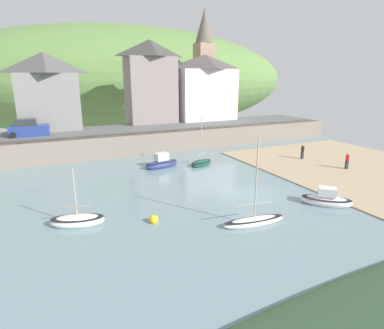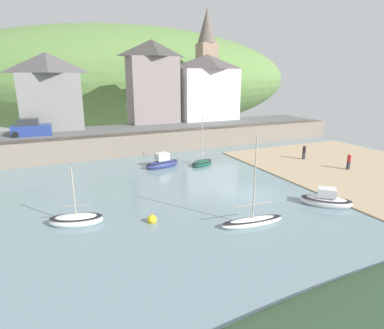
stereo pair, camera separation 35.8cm
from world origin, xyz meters
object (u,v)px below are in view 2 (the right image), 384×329
(sailboat_tall_mast, at_px, (252,221))
(person_near_water, at_px, (349,161))
(sailboat_white_hull, at_px, (202,163))
(mooring_buoy, at_px, (152,219))
(waterfront_building_left, at_px, (49,91))
(church_with_spire, at_px, (207,62))
(waterfront_building_right, at_px, (207,87))
(waterfront_building_centre, at_px, (153,81))
(parked_car_near_slipway, at_px, (31,129))
(person_on_slipway, at_px, (304,151))
(motorboat_with_cabin, at_px, (76,220))
(sailboat_far_left, at_px, (326,201))
(rowboat_small_beached, at_px, (162,163))

(sailboat_tall_mast, relative_size, person_near_water, 3.58)
(sailboat_white_hull, height_order, mooring_buoy, sailboat_white_hull)
(waterfront_building_left, xyz_separation_m, mooring_buoy, (4.62, -26.79, -6.97))
(waterfront_building_left, bearing_deg, person_near_water, -42.62)
(waterfront_building_left, distance_m, church_with_spire, 24.62)
(waterfront_building_right, bearing_deg, waterfront_building_centre, -180.00)
(parked_car_near_slipway, height_order, mooring_buoy, parked_car_near_slipway)
(waterfront_building_right, height_order, person_on_slipway, waterfront_building_right)
(church_with_spire, height_order, parked_car_near_slipway, church_with_spire)
(church_with_spire, bearing_deg, parked_car_near_slipway, -162.16)
(sailboat_tall_mast, distance_m, mooring_buoy, 6.29)
(parked_car_near_slipway, xyz_separation_m, mooring_buoy, (7.05, -22.29, -3.02))
(sailboat_tall_mast, xyz_separation_m, mooring_buoy, (-5.56, 2.93, -0.06))
(person_near_water, bearing_deg, parked_car_near_slipway, 145.78)
(waterfront_building_left, xyz_separation_m, waterfront_building_centre, (13.48, -0.00, 1.03))
(waterfront_building_left, xyz_separation_m, church_with_spire, (23.98, 4.00, 3.90))
(waterfront_building_right, bearing_deg, parked_car_near_slipway, -169.59)
(motorboat_with_cabin, bearing_deg, waterfront_building_centre, 79.02)
(waterfront_building_left, relative_size, motorboat_with_cabin, 2.42)
(church_with_spire, distance_m, parked_car_near_slipway, 28.84)
(sailboat_white_hull, distance_m, sailboat_far_left, 13.81)
(person_on_slipway, bearing_deg, sailboat_far_left, -126.28)
(church_with_spire, relative_size, rowboat_small_beached, 4.36)
(waterfront_building_right, height_order, motorboat_with_cabin, waterfront_building_right)
(waterfront_building_left, height_order, sailboat_far_left, waterfront_building_left)
(waterfront_building_centre, bearing_deg, sailboat_white_hull, -89.96)
(parked_car_near_slipway, bearing_deg, waterfront_building_centre, 20.76)
(church_with_spire, relative_size, parked_car_near_slipway, 3.97)
(church_with_spire, xyz_separation_m, motorboat_with_cabin, (-23.73, -29.08, -10.78))
(parked_car_near_slipway, distance_m, person_near_water, 33.99)
(waterfront_building_right, bearing_deg, sailboat_white_hull, -118.38)
(church_with_spire, relative_size, person_on_slipway, 10.37)
(church_with_spire, distance_m, rowboat_small_beached, 26.15)
(mooring_buoy, bearing_deg, person_near_water, 8.70)
(waterfront_building_centre, height_order, sailboat_far_left, waterfront_building_centre)
(parked_car_near_slipway, height_order, person_near_water, parked_car_near_slipway)
(waterfront_building_right, height_order, parked_car_near_slipway, waterfront_building_right)
(waterfront_building_centre, relative_size, motorboat_with_cabin, 2.94)
(motorboat_with_cabin, height_order, sailboat_far_left, motorboat_with_cabin)
(waterfront_building_right, distance_m, parked_car_near_slipway, 25.24)
(rowboat_small_beached, bearing_deg, church_with_spire, 41.08)
(church_with_spire, bearing_deg, motorboat_with_cabin, -129.21)
(sailboat_far_left, height_order, parked_car_near_slipway, parked_car_near_slipway)
(church_with_spire, relative_size, motorboat_with_cabin, 4.35)
(waterfront_building_left, distance_m, waterfront_building_right, 22.07)
(waterfront_building_left, height_order, person_near_water, waterfront_building_left)
(person_on_slipway, bearing_deg, sailboat_tall_mast, -142.43)
(waterfront_building_left, bearing_deg, mooring_buoy, -80.22)
(parked_car_near_slipway, bearing_deg, person_on_slipway, -22.73)
(sailboat_far_left, bearing_deg, rowboat_small_beached, 160.89)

